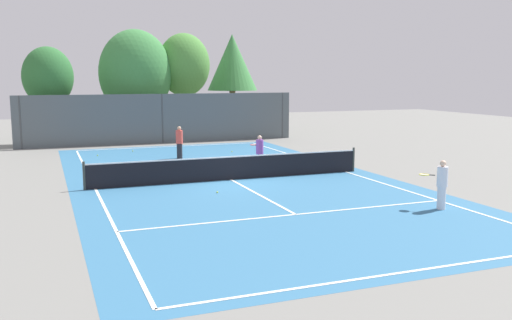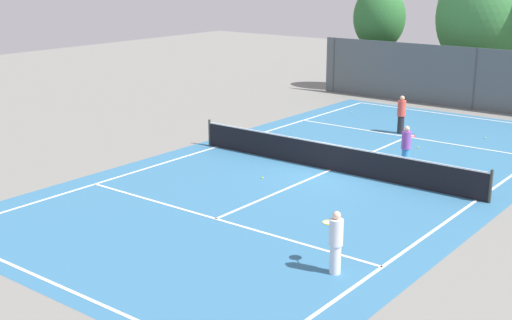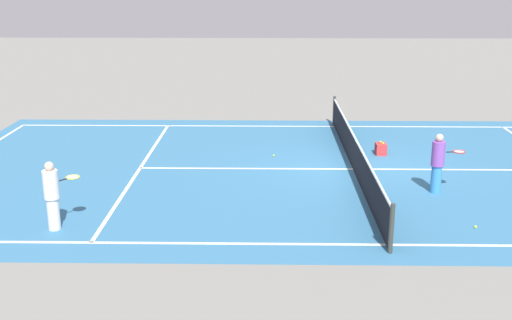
{
  "view_description": "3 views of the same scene",
  "coord_description": "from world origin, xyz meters",
  "px_view_note": "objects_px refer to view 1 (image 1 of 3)",
  "views": [
    {
      "loc": [
        -7.27,
        -21.81,
        4.28
      ],
      "look_at": [
        -0.05,
        -3.07,
        1.27
      ],
      "focal_mm": 39.01,
      "sensor_mm": 36.0,
      "label": 1
    },
    {
      "loc": [
        12.65,
        -20.75,
        7.24
      ],
      "look_at": [
        -1.18,
        -2.94,
        0.84
      ],
      "focal_mm": 48.17,
      "sensor_mm": 36.0,
      "label": 2
    },
    {
      "loc": [
        18.11,
        -2.59,
        5.62
      ],
      "look_at": [
        1.13,
        -2.89,
        0.61
      ],
      "focal_mm": 44.42,
      "sensor_mm": 36.0,
      "label": 3
    }
  ],
  "objects_px": {
    "player_0": "(260,152)",
    "tennis_ball_1": "(217,192)",
    "ball_crate": "(186,174)",
    "tennis_ball_5": "(98,155)",
    "player_1": "(179,142)",
    "tennis_ball_2": "(223,161)",
    "tennis_ball_3": "(133,151)",
    "tennis_ball_0": "(232,152)",
    "tennis_ball_4": "(305,165)",
    "player_2": "(442,184)"
  },
  "relations": [
    {
      "from": "tennis_ball_1",
      "to": "player_2",
      "type": "bearing_deg",
      "value": -39.79
    },
    {
      "from": "player_2",
      "to": "tennis_ball_5",
      "type": "bearing_deg",
      "value": 118.94
    },
    {
      "from": "tennis_ball_0",
      "to": "tennis_ball_5",
      "type": "distance_m",
      "value": 7.45
    },
    {
      "from": "player_2",
      "to": "tennis_ball_5",
      "type": "distance_m",
      "value": 19.23
    },
    {
      "from": "tennis_ball_1",
      "to": "tennis_ball_3",
      "type": "distance_m",
      "value": 12.94
    },
    {
      "from": "ball_crate",
      "to": "tennis_ball_2",
      "type": "bearing_deg",
      "value": 53.01
    },
    {
      "from": "ball_crate",
      "to": "tennis_ball_1",
      "type": "height_order",
      "value": "ball_crate"
    },
    {
      "from": "tennis_ball_0",
      "to": "tennis_ball_5",
      "type": "xyz_separation_m",
      "value": [
        -7.36,
        1.19,
        0.0
      ]
    },
    {
      "from": "player_0",
      "to": "tennis_ball_0",
      "type": "bearing_deg",
      "value": 83.12
    },
    {
      "from": "player_0",
      "to": "player_1",
      "type": "bearing_deg",
      "value": 118.06
    },
    {
      "from": "tennis_ball_0",
      "to": "player_2",
      "type": "bearing_deg",
      "value": -82.92
    },
    {
      "from": "tennis_ball_3",
      "to": "tennis_ball_4",
      "type": "xyz_separation_m",
      "value": [
        7.01,
        -8.3,
        0.0
      ]
    },
    {
      "from": "player_0",
      "to": "player_2",
      "type": "xyz_separation_m",
      "value": [
        2.7,
        -9.35,
        0.0
      ]
    },
    {
      "from": "player_1",
      "to": "player_2",
      "type": "bearing_deg",
      "value": -69.57
    },
    {
      "from": "player_0",
      "to": "tennis_ball_4",
      "type": "height_order",
      "value": "player_0"
    },
    {
      "from": "tennis_ball_3",
      "to": "player_2",
      "type": "bearing_deg",
      "value": -68.06
    },
    {
      "from": "player_2",
      "to": "tennis_ball_1",
      "type": "distance_m",
      "value": 7.94
    },
    {
      "from": "player_2",
      "to": "ball_crate",
      "type": "distance_m",
      "value": 10.67
    },
    {
      "from": "player_2",
      "to": "tennis_ball_0",
      "type": "bearing_deg",
      "value": 97.08
    },
    {
      "from": "tennis_ball_0",
      "to": "tennis_ball_3",
      "type": "height_order",
      "value": "same"
    },
    {
      "from": "tennis_ball_0",
      "to": "tennis_ball_3",
      "type": "distance_m",
      "value": 5.78
    },
    {
      "from": "player_1",
      "to": "tennis_ball_2",
      "type": "distance_m",
      "value": 2.77
    },
    {
      "from": "tennis_ball_2",
      "to": "tennis_ball_0",
      "type": "bearing_deg",
      "value": 64.19
    },
    {
      "from": "tennis_ball_2",
      "to": "tennis_ball_3",
      "type": "relative_size",
      "value": 1.0
    },
    {
      "from": "tennis_ball_2",
      "to": "tennis_ball_5",
      "type": "distance_m",
      "value": 7.31
    },
    {
      "from": "player_1",
      "to": "ball_crate",
      "type": "bearing_deg",
      "value": -100.65
    },
    {
      "from": "player_0",
      "to": "tennis_ball_0",
      "type": "height_order",
      "value": "player_0"
    },
    {
      "from": "tennis_ball_2",
      "to": "tennis_ball_3",
      "type": "height_order",
      "value": "same"
    },
    {
      "from": "ball_crate",
      "to": "tennis_ball_4",
      "type": "xyz_separation_m",
      "value": [
        6.18,
        1.12,
        -0.15
      ]
    },
    {
      "from": "player_1",
      "to": "tennis_ball_1",
      "type": "distance_m",
      "value": 9.28
    },
    {
      "from": "ball_crate",
      "to": "tennis_ball_4",
      "type": "relative_size",
      "value": 6.96
    },
    {
      "from": "ball_crate",
      "to": "player_1",
      "type": "bearing_deg",
      "value": 79.35
    },
    {
      "from": "player_1",
      "to": "tennis_ball_0",
      "type": "height_order",
      "value": "player_1"
    },
    {
      "from": "ball_crate",
      "to": "tennis_ball_1",
      "type": "bearing_deg",
      "value": -84.58
    },
    {
      "from": "player_1",
      "to": "player_2",
      "type": "relative_size",
      "value": 1.06
    },
    {
      "from": "player_1",
      "to": "ball_crate",
      "type": "height_order",
      "value": "player_1"
    },
    {
      "from": "player_1",
      "to": "tennis_ball_0",
      "type": "relative_size",
      "value": 25.92
    },
    {
      "from": "player_1",
      "to": "tennis_ball_3",
      "type": "height_order",
      "value": "player_1"
    },
    {
      "from": "tennis_ball_3",
      "to": "tennis_ball_0",
      "type": "bearing_deg",
      "value": -23.72
    },
    {
      "from": "player_0",
      "to": "tennis_ball_1",
      "type": "bearing_deg",
      "value": -128.14
    },
    {
      "from": "player_2",
      "to": "tennis_ball_2",
      "type": "height_order",
      "value": "player_2"
    },
    {
      "from": "player_0",
      "to": "tennis_ball_5",
      "type": "xyz_separation_m",
      "value": [
        -6.6,
        7.46,
        -0.8
      ]
    },
    {
      "from": "player_1",
      "to": "player_0",
      "type": "bearing_deg",
      "value": -61.94
    },
    {
      "from": "tennis_ball_1",
      "to": "ball_crate",
      "type": "bearing_deg",
      "value": 95.42
    },
    {
      "from": "tennis_ball_0",
      "to": "tennis_ball_4",
      "type": "xyz_separation_m",
      "value": [
        1.72,
        -5.98,
        0.0
      ]
    },
    {
      "from": "tennis_ball_1",
      "to": "tennis_ball_3",
      "type": "height_order",
      "value": "same"
    },
    {
      "from": "player_1",
      "to": "tennis_ball_2",
      "type": "bearing_deg",
      "value": -47.66
    },
    {
      "from": "tennis_ball_0",
      "to": "tennis_ball_5",
      "type": "relative_size",
      "value": 1.0
    },
    {
      "from": "player_2",
      "to": "tennis_ball_2",
      "type": "xyz_separation_m",
      "value": [
        -3.54,
        12.32,
        -0.8
      ]
    },
    {
      "from": "ball_crate",
      "to": "tennis_ball_5",
      "type": "xyz_separation_m",
      "value": [
        -2.9,
        8.3,
        -0.15
      ]
    }
  ]
}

